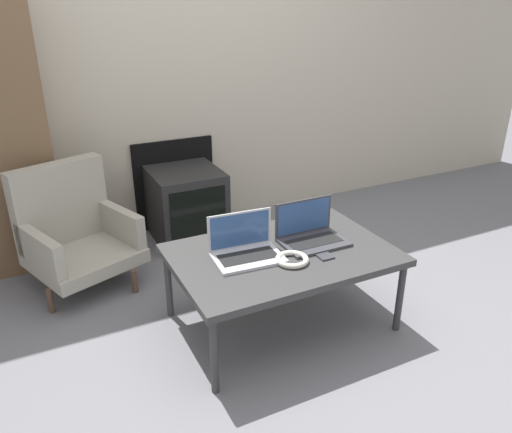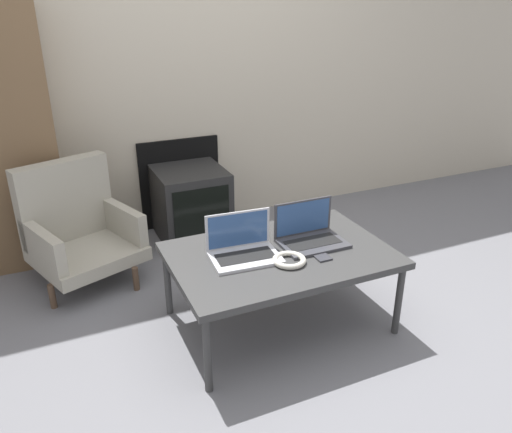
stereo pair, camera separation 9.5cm
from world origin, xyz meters
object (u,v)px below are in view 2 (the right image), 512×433
object	(u,v)px
phone	(320,255)
armchair	(77,227)
tv	(191,204)
laptop_right	(309,234)
headphones	(289,260)
laptop_left	(243,248)

from	to	relation	value
phone	armchair	xyz separation A→B (m)	(-1.05, 1.06, -0.09)
tv	phone	bearing A→B (deg)	-78.82
laptop_right	phone	xyz separation A→B (m)	(-0.03, -0.16, -0.04)
headphones	phone	bearing A→B (deg)	0.20
headphones	armchair	xyz separation A→B (m)	(-0.88, 1.06, -0.10)
laptop_right	tv	size ratio (longest dim) A/B	0.66
tv	armchair	bearing A→B (deg)	-161.60
headphones	armchair	distance (m)	1.38
phone	tv	distance (m)	1.36
laptop_right	phone	distance (m)	0.16
laptop_left	phone	world-z (taller)	laptop_left
laptop_left	headphones	size ratio (longest dim) A/B	2.13
headphones	phone	world-z (taller)	headphones
headphones	phone	xyz separation A→B (m)	(0.17, 0.00, -0.01)
laptop_right	armchair	bearing A→B (deg)	140.75
tv	armchair	distance (m)	0.84
laptop_right	armchair	distance (m)	1.41
laptop_right	headphones	size ratio (longest dim) A/B	2.04
laptop_right	tv	world-z (taller)	laptop_right
laptop_left	armchair	bearing A→B (deg)	132.43
phone	tv	xyz separation A→B (m)	(-0.26, 1.32, -0.17)
headphones	phone	size ratio (longest dim) A/B	1.25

